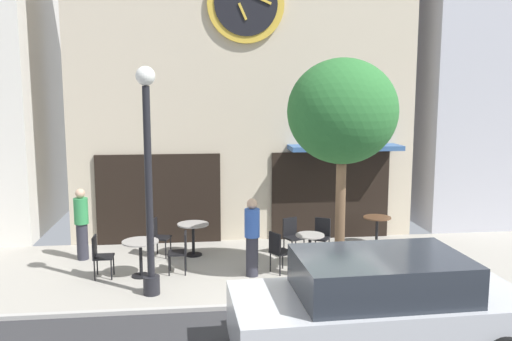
{
  "coord_description": "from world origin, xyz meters",
  "views": [
    {
      "loc": [
        -2.31,
        -9.17,
        3.9
      ],
      "look_at": [
        -1.0,
        2.27,
        2.18
      ],
      "focal_mm": 37.77,
      "sensor_mm": 36.0,
      "label": 1
    }
  ],
  "objects_px": {
    "cafe_chair_near_tree": "(321,234)",
    "cafe_chair_under_awning": "(158,234)",
    "pedestrian_blue": "(252,236)",
    "cafe_chair_left_end": "(181,249)",
    "street_tree": "(343,113)",
    "cafe_table_center_left": "(141,250)",
    "pedestrian_green": "(82,223)",
    "cafe_table_near_curb": "(310,245)",
    "cafe_table_rightmost": "(193,232)",
    "cafe_chair_outer": "(292,234)",
    "street_lamp": "(149,182)",
    "cafe_table_center": "(377,225)",
    "parked_car_silver": "(379,308)",
    "cafe_chair_right_end": "(100,253)",
    "cafe_chair_facing_wall": "(278,249)"
  },
  "relations": [
    {
      "from": "cafe_table_near_curb",
      "to": "cafe_table_center",
      "type": "xyz_separation_m",
      "value": [
        2.03,
        1.4,
        0.03
      ]
    },
    {
      "from": "cafe_chair_left_end",
      "to": "cafe_chair_near_tree",
      "type": "distance_m",
      "value": 3.38
    },
    {
      "from": "cafe_chair_under_awning",
      "to": "parked_car_silver",
      "type": "bearing_deg",
      "value": -56.39
    },
    {
      "from": "street_tree",
      "to": "cafe_table_center_left",
      "type": "xyz_separation_m",
      "value": [
        -4.03,
        0.91,
        -2.9
      ]
    },
    {
      "from": "cafe_chair_facing_wall",
      "to": "cafe_chair_under_awning",
      "type": "relative_size",
      "value": 1.0
    },
    {
      "from": "cafe_table_center_left",
      "to": "cafe_chair_left_end",
      "type": "relative_size",
      "value": 0.86
    },
    {
      "from": "cafe_table_near_curb",
      "to": "cafe_chair_right_end",
      "type": "distance_m",
      "value": 4.54
    },
    {
      "from": "street_tree",
      "to": "cafe_chair_left_end",
      "type": "bearing_deg",
      "value": 162.17
    },
    {
      "from": "pedestrian_blue",
      "to": "parked_car_silver",
      "type": "relative_size",
      "value": 0.38
    },
    {
      "from": "cafe_table_rightmost",
      "to": "cafe_chair_outer",
      "type": "relative_size",
      "value": 0.86
    },
    {
      "from": "cafe_chair_facing_wall",
      "to": "pedestrian_blue",
      "type": "xyz_separation_m",
      "value": [
        -0.58,
        -0.12,
        0.33
      ]
    },
    {
      "from": "cafe_table_center_left",
      "to": "cafe_chair_under_awning",
      "type": "xyz_separation_m",
      "value": [
        0.26,
        1.39,
        -0.04
      ]
    },
    {
      "from": "cafe_chair_outer",
      "to": "pedestrian_blue",
      "type": "distance_m",
      "value": 1.74
    },
    {
      "from": "cafe_table_near_curb",
      "to": "cafe_table_center",
      "type": "bearing_deg",
      "value": 34.55
    },
    {
      "from": "cafe_chair_under_awning",
      "to": "pedestrian_green",
      "type": "bearing_deg",
      "value": -178.36
    },
    {
      "from": "street_lamp",
      "to": "cafe_chair_left_end",
      "type": "height_order",
      "value": "street_lamp"
    },
    {
      "from": "street_tree",
      "to": "pedestrian_green",
      "type": "distance_m",
      "value": 6.48
    },
    {
      "from": "cafe_chair_near_tree",
      "to": "pedestrian_green",
      "type": "distance_m",
      "value": 5.59
    },
    {
      "from": "street_lamp",
      "to": "cafe_table_center",
      "type": "bearing_deg",
      "value": 26.69
    },
    {
      "from": "cafe_table_center",
      "to": "parked_car_silver",
      "type": "height_order",
      "value": "parked_car_silver"
    },
    {
      "from": "cafe_chair_outer",
      "to": "cafe_chair_right_end",
      "type": "bearing_deg",
      "value": -165.93
    },
    {
      "from": "cafe_table_center",
      "to": "pedestrian_blue",
      "type": "height_order",
      "value": "pedestrian_blue"
    },
    {
      "from": "cafe_chair_left_end",
      "to": "pedestrian_blue",
      "type": "height_order",
      "value": "pedestrian_blue"
    },
    {
      "from": "cafe_chair_near_tree",
      "to": "pedestrian_green",
      "type": "bearing_deg",
      "value": 176.24
    },
    {
      "from": "cafe_chair_left_end",
      "to": "cafe_table_rightmost",
      "type": "bearing_deg",
      "value": 78.28
    },
    {
      "from": "cafe_table_center_left",
      "to": "cafe_table_near_curb",
      "type": "relative_size",
      "value": 1.07
    },
    {
      "from": "cafe_table_center",
      "to": "cafe_chair_facing_wall",
      "type": "bearing_deg",
      "value": -147.35
    },
    {
      "from": "cafe_table_center",
      "to": "cafe_chair_under_awning",
      "type": "bearing_deg",
      "value": -176.91
    },
    {
      "from": "cafe_chair_near_tree",
      "to": "cafe_chair_under_awning",
      "type": "height_order",
      "value": "same"
    },
    {
      "from": "pedestrian_blue",
      "to": "cafe_table_near_curb",
      "type": "bearing_deg",
      "value": 20.88
    },
    {
      "from": "cafe_chair_near_tree",
      "to": "pedestrian_blue",
      "type": "bearing_deg",
      "value": -145.84
    },
    {
      "from": "cafe_table_center_left",
      "to": "cafe_chair_facing_wall",
      "type": "height_order",
      "value": "cafe_chair_facing_wall"
    },
    {
      "from": "cafe_chair_outer",
      "to": "cafe_chair_right_end",
      "type": "distance_m",
      "value": 4.4
    },
    {
      "from": "street_lamp",
      "to": "cafe_table_rightmost",
      "type": "bearing_deg",
      "value": 71.53
    },
    {
      "from": "cafe_table_rightmost",
      "to": "pedestrian_blue",
      "type": "bearing_deg",
      "value": -52.05
    },
    {
      "from": "cafe_chair_right_end",
      "to": "pedestrian_blue",
      "type": "height_order",
      "value": "pedestrian_blue"
    },
    {
      "from": "cafe_chair_near_tree",
      "to": "pedestrian_green",
      "type": "xyz_separation_m",
      "value": [
        -5.57,
        0.37,
        0.33
      ]
    },
    {
      "from": "street_lamp",
      "to": "cafe_table_rightmost",
      "type": "relative_size",
      "value": 5.6
    },
    {
      "from": "pedestrian_blue",
      "to": "cafe_chair_near_tree",
      "type": "bearing_deg",
      "value": 34.16
    },
    {
      "from": "street_tree",
      "to": "cafe_chair_near_tree",
      "type": "bearing_deg",
      "value": 87.59
    },
    {
      "from": "pedestrian_green",
      "to": "parked_car_silver",
      "type": "height_order",
      "value": "pedestrian_green"
    },
    {
      "from": "pedestrian_blue",
      "to": "cafe_chair_left_end",
      "type": "bearing_deg",
      "value": 166.89
    },
    {
      "from": "parked_car_silver",
      "to": "pedestrian_blue",
      "type": "bearing_deg",
      "value": 111.62
    },
    {
      "from": "street_tree",
      "to": "cafe_table_near_curb",
      "type": "distance_m",
      "value": 3.23
    },
    {
      "from": "cafe_table_near_curb",
      "to": "cafe_table_center_left",
      "type": "bearing_deg",
      "value": -175.53
    },
    {
      "from": "street_lamp",
      "to": "cafe_chair_left_end",
      "type": "relative_size",
      "value": 4.82
    },
    {
      "from": "cafe_table_near_curb",
      "to": "cafe_chair_under_awning",
      "type": "height_order",
      "value": "cafe_chair_under_awning"
    },
    {
      "from": "cafe_table_rightmost",
      "to": "pedestrian_blue",
      "type": "distance_m",
      "value": 2.03
    },
    {
      "from": "cafe_table_near_curb",
      "to": "pedestrian_blue",
      "type": "relative_size",
      "value": 0.43
    },
    {
      "from": "cafe_table_center",
      "to": "pedestrian_green",
      "type": "relative_size",
      "value": 0.44
    }
  ]
}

